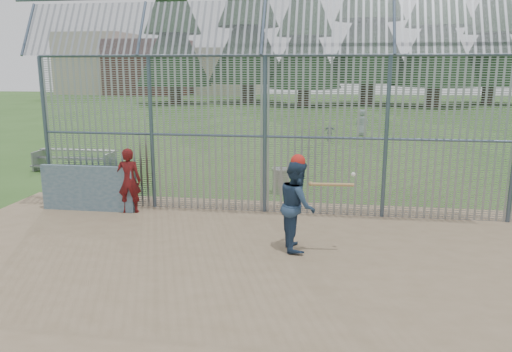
% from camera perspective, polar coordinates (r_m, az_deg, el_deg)
% --- Properties ---
extents(ground, '(120.00, 120.00, 0.00)m').
position_cam_1_polar(ground, '(9.85, -1.76, -9.92)').
color(ground, '#2D511E').
rests_on(ground, ground).
extents(dirt_infield, '(14.00, 10.00, 0.02)m').
position_cam_1_polar(dirt_infield, '(9.39, -2.32, -11.02)').
color(dirt_infield, '#756047').
rests_on(dirt_infield, ground).
extents(dugout_wall, '(2.50, 0.12, 1.20)m').
position_cam_1_polar(dugout_wall, '(13.76, -18.71, -1.34)').
color(dugout_wall, '#38566B').
rests_on(dugout_wall, dirt_infield).
extents(batter, '(0.88, 1.04, 1.87)m').
position_cam_1_polar(batter, '(10.29, 4.73, -3.34)').
color(batter, navy).
rests_on(batter, dirt_infield).
extents(onlooker, '(0.68, 0.50, 1.69)m').
position_cam_1_polar(onlooker, '(13.24, -14.33, -0.50)').
color(onlooker, maroon).
rests_on(onlooker, dirt_infield).
extents(bg_kid_standing, '(0.73, 0.50, 1.45)m').
position_cam_1_polar(bg_kid_standing, '(27.93, 12.03, 6.01)').
color(bg_kid_standing, gray).
rests_on(bg_kid_standing, ground).
extents(bg_kid_seated, '(0.58, 0.28, 0.97)m').
position_cam_1_polar(bg_kid_seated, '(25.49, 8.43, 5.00)').
color(bg_kid_seated, slate).
rests_on(bg_kid_seated, ground).
extents(batting_gear, '(1.30, 0.36, 0.61)m').
position_cam_1_polar(batting_gear, '(10.06, 5.45, 1.27)').
color(batting_gear, red).
rests_on(batting_gear, ground).
extents(trash_can, '(0.56, 0.56, 0.82)m').
position_cam_1_polar(trash_can, '(15.02, 2.84, -0.50)').
color(trash_can, gray).
rests_on(trash_can, ground).
extents(bleacher, '(3.00, 0.95, 0.72)m').
position_cam_1_polar(bleacher, '(19.34, -20.02, 1.78)').
color(bleacher, slate).
rests_on(bleacher, ground).
extents(backstop_fence, '(20.09, 0.81, 5.30)m').
position_cam_1_polar(backstop_fence, '(12.47, 9.30, 5.91)').
color(backstop_fence, '#47566B').
rests_on(backstop_fence, ground).
extents(distant_buildings, '(26.50, 10.50, 8.00)m').
position_cam_1_polar(distant_buildings, '(70.00, -12.48, 12.10)').
color(distant_buildings, brown).
rests_on(distant_buildings, ground).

